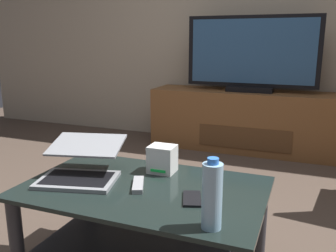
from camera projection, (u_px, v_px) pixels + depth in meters
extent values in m
plane|color=#4C3D33|center=(145.00, 241.00, 1.99)|extent=(7.68, 7.68, 0.00)
cube|color=#B2A38C|center=(236.00, 7.00, 3.69)|extent=(6.40, 0.12, 2.80)
cube|color=black|center=(144.00, 188.00, 1.57)|extent=(1.04, 0.65, 0.02)
cube|color=#2D2D33|center=(145.00, 248.00, 1.64)|extent=(0.91, 0.57, 0.01)
cylinder|color=#2D2D33|center=(17.00, 246.00, 1.55)|extent=(0.06, 0.06, 0.44)
cylinder|color=#2D2D33|center=(89.00, 196.00, 2.04)|extent=(0.06, 0.06, 0.44)
cylinder|color=#2D2D33|center=(260.00, 226.00, 1.71)|extent=(0.06, 0.06, 0.44)
cube|color=brown|center=(249.00, 121.00, 3.58)|extent=(1.91, 0.46, 0.59)
cube|color=#55351C|center=(244.00, 138.00, 3.39)|extent=(0.86, 0.01, 0.21)
cube|color=black|center=(250.00, 89.00, 3.49)|extent=(0.43, 0.20, 0.05)
cube|color=black|center=(252.00, 51.00, 3.40)|extent=(1.23, 0.04, 0.66)
cube|color=#2D517A|center=(252.00, 51.00, 3.38)|extent=(1.15, 0.01, 0.59)
cube|color=gray|center=(78.00, 180.00, 1.62)|extent=(0.38, 0.31, 0.02)
cube|color=black|center=(78.00, 178.00, 1.62)|extent=(0.33, 0.25, 0.00)
cube|color=gray|center=(87.00, 145.00, 1.72)|extent=(0.38, 0.31, 0.05)
cube|color=silver|center=(87.00, 145.00, 1.72)|extent=(0.34, 0.27, 0.04)
cube|color=white|center=(162.00, 159.00, 1.73)|extent=(0.12, 0.11, 0.13)
cube|color=#19D84C|center=(158.00, 171.00, 1.69)|extent=(0.07, 0.00, 0.01)
cylinder|color=#99C6E5|center=(212.00, 196.00, 1.20)|extent=(0.07, 0.07, 0.23)
cylinder|color=blue|center=(213.00, 161.00, 1.17)|extent=(0.04, 0.04, 0.02)
cube|color=black|center=(192.00, 199.00, 1.44)|extent=(0.11, 0.16, 0.01)
cube|color=#99999E|center=(138.00, 185.00, 1.56)|extent=(0.10, 0.16, 0.02)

